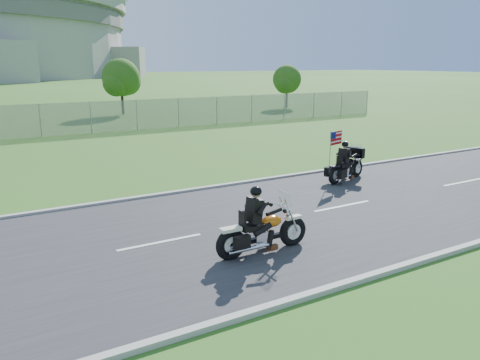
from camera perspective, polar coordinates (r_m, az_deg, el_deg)
ground at (r=12.70m, az=-1.19°, el=-6.09°), size 420.00×420.00×0.00m
road at (r=12.69m, az=-1.19°, el=-6.01°), size 120.00×8.00×0.04m
curb_north at (r=16.18m, az=-8.18°, el=-1.58°), size 120.00×0.18×0.12m
curb_south at (r=9.64m, az=10.91°, el=-12.91°), size 120.00×0.18×0.12m
tree_fence_near at (r=42.18m, az=-14.25°, el=11.78°), size 3.52×3.28×4.75m
tree_fence_far at (r=47.49m, az=5.76°, el=11.95°), size 3.08×2.87×4.20m
motorcycle_lead at (r=11.03m, az=2.63°, el=-6.37°), size 2.48×0.58×1.67m
motorcycle_follow at (r=18.15m, az=12.82°, el=1.51°), size 2.26×1.07×1.93m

